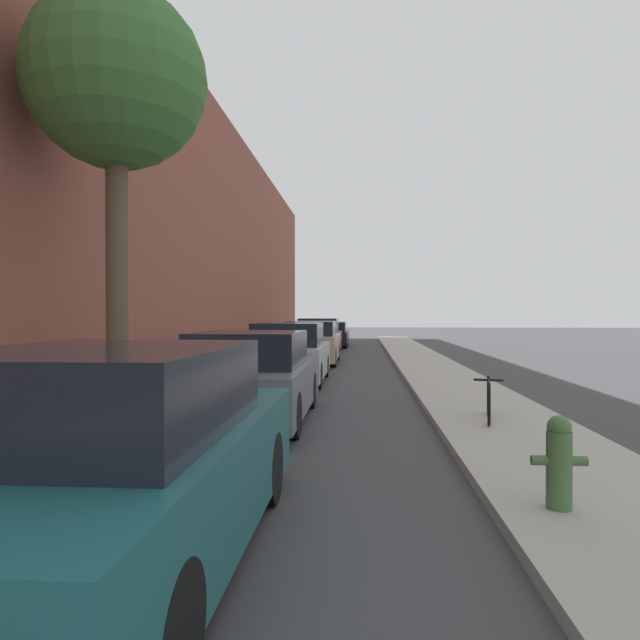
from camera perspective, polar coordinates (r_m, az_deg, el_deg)
The scene contains 13 objects.
ground_plane at distance 14.45m, azimuth 0.86°, elevation -6.09°, with size 120.00×120.00×0.00m, color #3D3D3F.
sidewalk_left at distance 14.90m, azimuth -10.41°, elevation -5.67°, with size 2.00×52.00×0.12m.
sidewalk_right at distance 14.57m, azimuth 12.38°, elevation -5.82°, with size 2.00×52.00×0.12m.
building_facade_left at distance 15.43m, azimuth -15.37°, elevation 10.38°, with size 0.70×52.00×8.63m.
parked_car_teal at distance 4.12m, azimuth -19.76°, elevation -13.27°, with size 1.78×4.28×1.47m.
parked_car_grey at distance 9.13m, azimuth -6.78°, elevation -5.78°, with size 1.78×4.11×1.40m.
parked_car_silver at distance 14.19m, azimuth -3.06°, elevation -3.43°, with size 1.77×4.01×1.47m.
parked_car_champagne at distance 19.63m, azimuth -0.77°, elevation -2.32°, with size 1.75×4.47×1.44m.
parked_car_maroon at distance 24.65m, azimuth -0.08°, elevation -1.70°, with size 1.80×4.37×1.50m.
parked_car_black at distance 29.62m, azimuth 1.00°, elevation -1.49°, with size 1.83×4.33×1.29m.
street_tree_near at distance 9.03m, azimuth -19.50°, elevation 21.20°, with size 2.48×2.48×6.05m.
fire_hydrant at distance 5.11m, azimuth 22.58°, elevation -12.73°, with size 0.43×0.20×0.75m.
bicycle at distance 8.90m, azimuth 16.35°, elevation -7.47°, with size 0.46×1.47×0.61m.
Camera 1 is at (0.84, 1.67, 1.67)m, focal length 32.34 mm.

